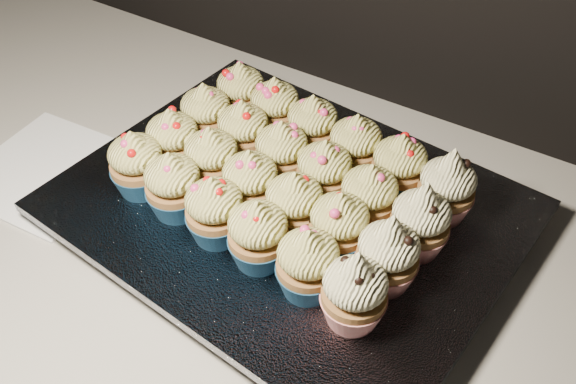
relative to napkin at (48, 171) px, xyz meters
name	(u,v)px	position (x,y,z in m)	size (l,w,h in m)	color
worktop	(427,313)	(0.49, 0.07, -0.02)	(2.44, 0.64, 0.04)	beige
napkin	(48,171)	(0.00, 0.00, 0.00)	(0.18, 0.18, 0.00)	white
baking_tray	(288,216)	(0.31, 0.09, 0.01)	(0.45, 0.34, 0.02)	black
foil_lining	(288,206)	(0.31, 0.09, 0.03)	(0.49, 0.38, 0.01)	silver
cupcake_0	(137,164)	(0.15, 0.02, 0.07)	(0.06, 0.06, 0.08)	navy
cupcake_1	(173,185)	(0.21, 0.01, 0.07)	(0.06, 0.06, 0.08)	navy
cupcake_2	(215,211)	(0.27, 0.00, 0.07)	(0.06, 0.06, 0.08)	navy
cupcake_3	(258,235)	(0.32, 0.00, 0.07)	(0.06, 0.06, 0.08)	navy
cupcake_4	(308,264)	(0.39, -0.01, 0.07)	(0.06, 0.06, 0.08)	navy
cupcake_5	(354,292)	(0.44, -0.02, 0.07)	(0.06, 0.06, 0.10)	red
cupcake_6	(173,141)	(0.16, 0.07, 0.07)	(0.06, 0.06, 0.08)	navy
cupcake_7	(212,160)	(0.22, 0.07, 0.07)	(0.06, 0.06, 0.08)	navy
cupcake_8	(250,183)	(0.28, 0.06, 0.07)	(0.06, 0.06, 0.08)	navy
cupcake_9	(294,205)	(0.33, 0.05, 0.07)	(0.06, 0.06, 0.08)	navy
cupcake_10	(339,226)	(0.39, 0.05, 0.07)	(0.06, 0.06, 0.08)	navy
cupcake_11	(388,255)	(0.45, 0.04, 0.07)	(0.06, 0.06, 0.10)	red
cupcake_12	(206,115)	(0.16, 0.13, 0.07)	(0.06, 0.06, 0.08)	navy
cupcake_13	(243,132)	(0.22, 0.13, 0.07)	(0.06, 0.06, 0.08)	navy
cupcake_14	(282,153)	(0.28, 0.12, 0.07)	(0.06, 0.06, 0.08)	navy
cupcake_15	(324,173)	(0.33, 0.11, 0.07)	(0.06, 0.06, 0.08)	navy
cupcake_16	(369,198)	(0.39, 0.10, 0.07)	(0.06, 0.06, 0.08)	navy
cupcake_17	(420,221)	(0.46, 0.10, 0.07)	(0.06, 0.06, 0.10)	red
cupcake_18	(241,93)	(0.17, 0.19, 0.07)	(0.06, 0.06, 0.08)	navy
cupcake_19	(275,109)	(0.22, 0.18, 0.07)	(0.06, 0.06, 0.08)	navy
cupcake_20	(312,127)	(0.28, 0.18, 0.07)	(0.06, 0.06, 0.08)	navy
cupcake_21	(355,147)	(0.34, 0.17, 0.07)	(0.06, 0.06, 0.08)	navy
cupcake_22	(399,167)	(0.40, 0.17, 0.07)	(0.06, 0.06, 0.08)	navy
cupcake_23	(447,188)	(0.46, 0.16, 0.07)	(0.06, 0.06, 0.10)	red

